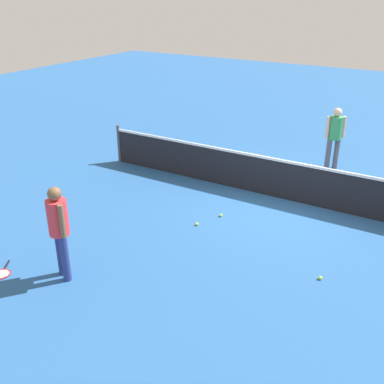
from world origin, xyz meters
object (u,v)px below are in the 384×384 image
(tennis_racket_far_player, at_px, (352,180))
(tennis_ball_by_net, at_px, (320,278))
(player_far_side, at_px, (335,133))
(tennis_racket_near_player, at_px, (2,273))
(tennis_ball_near_player, at_px, (221,215))
(tennis_ball_midcourt, at_px, (197,224))
(player_near_side, at_px, (59,225))

(tennis_racket_far_player, distance_m, tennis_ball_by_net, 4.79)
(player_far_side, xyz_separation_m, tennis_racket_near_player, (-3.54, -8.07, -1.00))
(tennis_racket_near_player, bearing_deg, tennis_ball_near_player, 59.76)
(tennis_racket_near_player, relative_size, tennis_ball_near_player, 8.79)
(tennis_ball_by_net, height_order, tennis_ball_midcourt, same)
(player_far_side, xyz_separation_m, tennis_ball_by_net, (1.31, -5.35, -0.98))
(tennis_ball_by_net, bearing_deg, tennis_racket_far_player, 96.95)
(tennis_racket_far_player, distance_m, tennis_ball_midcourt, 4.73)
(tennis_ball_by_net, xyz_separation_m, tennis_ball_midcourt, (-2.81, 0.58, 0.00))
(tennis_ball_by_net, relative_size, tennis_ball_midcourt, 1.00)
(tennis_ball_near_player, height_order, tennis_ball_midcourt, same)
(tennis_ball_midcourt, bearing_deg, player_far_side, 72.55)
(tennis_racket_far_player, relative_size, tennis_ball_midcourt, 8.58)
(tennis_racket_far_player, bearing_deg, player_near_side, -115.06)
(tennis_racket_near_player, bearing_deg, tennis_ball_by_net, 29.27)
(player_near_side, bearing_deg, tennis_ball_near_player, 69.58)
(tennis_ball_near_player, bearing_deg, tennis_ball_by_net, -25.14)
(tennis_racket_near_player, relative_size, tennis_ball_by_net, 8.79)
(player_near_side, relative_size, tennis_racket_near_player, 2.93)
(player_near_side, bearing_deg, tennis_ball_midcourt, 69.90)
(tennis_racket_near_player, xyz_separation_m, tennis_ball_by_net, (4.85, 2.72, 0.02))
(player_near_side, xyz_separation_m, tennis_ball_near_player, (1.27, 3.40, -0.98))
(tennis_ball_near_player, bearing_deg, tennis_racket_near_player, -120.24)
(player_far_side, distance_m, tennis_ball_by_net, 5.60)
(tennis_racket_near_player, relative_size, tennis_ball_midcourt, 8.79)
(tennis_ball_by_net, distance_m, tennis_ball_midcourt, 2.87)
(player_near_side, distance_m, tennis_ball_midcourt, 3.12)
(tennis_racket_near_player, bearing_deg, tennis_racket_far_player, 60.25)
(tennis_ball_near_player, bearing_deg, player_far_side, 73.23)
(tennis_racket_far_player, xyz_separation_m, tennis_ball_near_player, (-1.98, -3.55, 0.02))
(tennis_ball_by_net, bearing_deg, tennis_racket_near_player, -150.73)
(player_far_side, bearing_deg, tennis_racket_far_player, -39.19)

